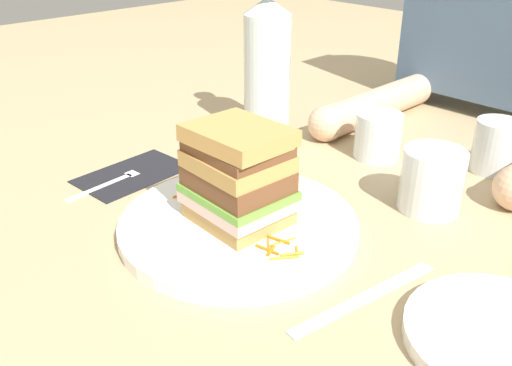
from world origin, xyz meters
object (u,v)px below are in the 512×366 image
at_px(fork, 118,178).
at_px(empty_tumbler_1, 496,146).
at_px(main_plate, 239,225).
at_px(juice_glass, 431,183).
at_px(empty_tumbler_0, 378,136).
at_px(side_plate, 504,339).
at_px(water_bottle, 267,66).
at_px(napkin_dark, 130,174).
at_px(sandwich, 238,176).
at_px(knife, 361,299).

distance_m(fork, empty_tumbler_1, 0.57).
height_order(main_plate, juice_glass, juice_glass).
distance_m(fork, empty_tumbler_0, 0.41).
relative_size(main_plate, empty_tumbler_0, 4.02).
distance_m(empty_tumbler_1, side_plate, 0.40).
bearing_deg(juice_glass, water_bottle, 174.29).
height_order(napkin_dark, empty_tumbler_0, empty_tumbler_0).
bearing_deg(water_bottle, main_plate, -50.45).
xyz_separation_m(napkin_dark, empty_tumbler_1, (0.37, 0.41, 0.04)).
xyz_separation_m(sandwich, empty_tumbler_1, (0.14, 0.40, -0.04)).
bearing_deg(knife, sandwich, 179.97).
bearing_deg(juice_glass, empty_tumbler_0, 148.77).
bearing_deg(napkin_dark, main_plate, 3.27).
bearing_deg(main_plate, water_bottle, 129.55).
distance_m(sandwich, empty_tumbler_1, 0.42).
relative_size(sandwich, side_plate, 0.68).
relative_size(empty_tumbler_0, empty_tumbler_1, 0.92).
xyz_separation_m(empty_tumbler_0, side_plate, (0.34, -0.27, -0.03)).
distance_m(knife, juice_glass, 0.23).
relative_size(knife, empty_tumbler_1, 2.49).
relative_size(fork, juice_glass, 1.97).
bearing_deg(empty_tumbler_0, napkin_dark, -123.27).
distance_m(main_plate, side_plate, 0.32).
height_order(sandwich, water_bottle, water_bottle).
relative_size(main_plate, napkin_dark, 1.85).
bearing_deg(sandwich, empty_tumbler_1, 71.12).
height_order(main_plate, knife, main_plate).
bearing_deg(empty_tumbler_1, main_plate, -108.91).
height_order(main_plate, empty_tumbler_0, empty_tumbler_0).
distance_m(water_bottle, empty_tumbler_0, 0.22).
bearing_deg(empty_tumbler_0, fork, -121.31).
bearing_deg(sandwich, main_plate, -153.45).
bearing_deg(juice_glass, knife, -75.79).
xyz_separation_m(juice_glass, empty_tumbler_0, (-0.15, 0.09, -0.00)).
xyz_separation_m(main_plate, empty_tumbler_0, (-0.02, 0.31, 0.03)).
bearing_deg(knife, main_plate, -179.99).
bearing_deg(side_plate, juice_glass, 136.23).
relative_size(napkin_dark, empty_tumbler_1, 2.01).
bearing_deg(side_plate, fork, -171.79).
bearing_deg(knife, empty_tumbler_1, 97.52).
distance_m(juice_glass, empty_tumbler_1, 0.18).
relative_size(juice_glass, empty_tumbler_1, 1.05).
height_order(sandwich, empty_tumbler_0, sandwich).
distance_m(sandwich, fork, 0.24).
distance_m(napkin_dark, side_plate, 0.55).
bearing_deg(water_bottle, empty_tumbler_0, 15.94).
xyz_separation_m(knife, juice_glass, (-0.06, 0.22, 0.04)).
xyz_separation_m(juice_glass, water_bottle, (-0.35, 0.03, 0.08)).
bearing_deg(empty_tumbler_0, knife, -56.71).
relative_size(napkin_dark, water_bottle, 0.59).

